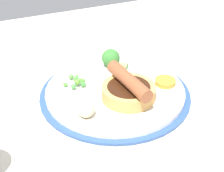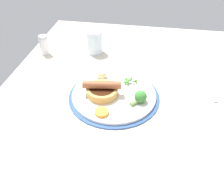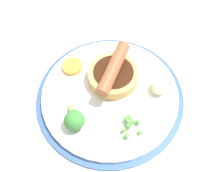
{
  "view_description": "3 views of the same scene",
  "coord_description": "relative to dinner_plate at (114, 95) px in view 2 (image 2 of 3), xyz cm",
  "views": [
    {
      "loc": [
        22.25,
        55.45,
        42.8
      ],
      "look_at": [
        0.92,
        3.53,
        5.79
      ],
      "focal_mm": 60.0,
      "sensor_mm": 36.0,
      "label": 1
    },
    {
      "loc": [
        -58.78,
        -6.56,
        51.88
      ],
      "look_at": [
        1.16,
        3.61,
        6.22
      ],
      "focal_mm": 40.0,
      "sensor_mm": 36.0,
      "label": 2
    },
    {
      "loc": [
        13.8,
        -22.08,
        55.18
      ],
      "look_at": [
        0.02,
        3.56,
        6.52
      ],
      "focal_mm": 50.0,
      "sensor_mm": 36.0,
      "label": 3
    }
  ],
  "objects": [
    {
      "name": "drinking_glass",
      "position": [
        25.96,
        11.91,
        3.96
      ],
      "size": [
        6.2,
        6.2,
        9.06
      ],
      "primitive_type": "cylinder",
      "color": "silver",
      "rests_on": "dining_table"
    },
    {
      "name": "carrot_slice_0",
      "position": [
        -9.85,
        1.9,
        1.29
      ],
      "size": [
        4.06,
        4.06,
        0.91
      ],
      "primitive_type": "cylinder",
      "rotation": [
        0.0,
        0.0,
        1.53
      ],
      "color": "orange",
      "rests_on": "dinner_plate"
    },
    {
      "name": "dining_table",
      "position": [
        -0.43,
        -2.8,
        -2.07
      ],
      "size": [
        110.0,
        80.0,
        3.0
      ],
      "primitive_type": "cube",
      "color": "beige",
      "rests_on": "ground"
    },
    {
      "name": "broccoli_floret_near",
      "position": [
        -3.05,
        -8.08,
        2.57
      ],
      "size": [
        4.8,
        4.85,
        3.66
      ],
      "rotation": [
        0.0,
        0.0,
        5.49
      ],
      "color": "#387A33",
      "rests_on": "dinner_plate"
    },
    {
      "name": "pea_pile",
      "position": [
        5.74,
        -3.92,
        1.78
      ],
      "size": [
        4.0,
        4.7,
        1.76
      ],
      "color": "#4F9743",
      "rests_on": "dinner_plate"
    },
    {
      "name": "potato_chunk_0",
      "position": [
        7.12,
        5.29,
        2.23
      ],
      "size": [
        3.04,
        3.55,
        2.79
      ],
      "primitive_type": "ellipsoid",
      "rotation": [
        0.0,
        0.0,
        1.58
      ],
      "color": "beige",
      "rests_on": "dinner_plate"
    },
    {
      "name": "dinner_plate",
      "position": [
        0.0,
        0.0,
        0.0
      ],
      "size": [
        27.86,
        27.86,
        1.4
      ],
      "color": "#2D4C84",
      "rests_on": "dining_table"
    },
    {
      "name": "salt_shaker",
      "position": [
        21.44,
        30.94,
        3.25
      ],
      "size": [
        3.33,
        3.33,
        7.72
      ],
      "color": "silver",
      "rests_on": "dining_table"
    },
    {
      "name": "fork",
      "position": [
        10.74,
        -29.62,
        -0.27
      ],
      "size": [
        18.07,
        3.46,
        0.6
      ],
      "primitive_type": "cube",
      "rotation": [
        0.0,
        0.0,
        0.1
      ],
      "color": "silver",
      "rests_on": "dining_table"
    },
    {
      "name": "sausage_pudding",
      "position": [
        -1.57,
        3.44,
        2.63
      ],
      "size": [
        9.55,
        11.59,
        4.83
      ],
      "rotation": [
        0.0,
        0.0,
        4.84
      ],
      "color": "tan",
      "rests_on": "dinner_plate"
    }
  ]
}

